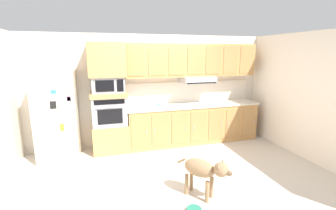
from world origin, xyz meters
name	(u,v)px	position (x,y,z in m)	size (l,w,h in m)	color
ground_plane	(164,159)	(0.00, 0.00, 0.00)	(9.60, 9.60, 0.00)	beige
back_kitchen_wall	(151,90)	(0.00, 1.11, 1.25)	(6.20, 0.12, 2.50)	silver
side_panel_right	(284,92)	(2.80, 0.00, 1.25)	(0.12, 7.10, 2.50)	white
refrigerator	(57,116)	(-2.00, 0.68, 0.88)	(0.76, 0.73, 1.76)	silver
oven_base_cabinet	(111,137)	(-0.99, 0.75, 0.30)	(0.74, 0.62, 0.60)	tan
built_in_oven	(109,110)	(-0.99, 0.75, 0.90)	(0.70, 0.62, 0.60)	#A8AAAF
appliance_mid_shelf	(108,94)	(-0.99, 0.75, 1.25)	(0.74, 0.62, 0.10)	tan
microwave	(108,84)	(-0.99, 0.75, 1.46)	(0.64, 0.54, 0.32)	#A8AAAF
appliance_upper_cabinet	(107,60)	(-0.99, 0.75, 1.96)	(0.74, 0.62, 0.68)	tan
lower_cabinet_run	(193,124)	(0.94, 0.75, 0.44)	(3.11, 0.63, 0.88)	tan
countertop_slab	(194,105)	(0.94, 0.75, 0.90)	(3.15, 0.64, 0.04)	silver
backsplash_panel	(189,92)	(0.94, 1.04, 1.17)	(3.15, 0.02, 0.50)	white
upper_cabinet_with_hood	(193,61)	(0.95, 0.87, 1.90)	(3.11, 0.48, 0.88)	tan
screwdriver	(158,105)	(0.10, 0.85, 0.93)	(0.15, 0.16, 0.03)	blue
dog	(204,170)	(0.21, -1.42, 0.44)	(0.59, 0.73, 0.65)	#997551
dog_food_bowl	(194,210)	(-0.05, -1.71, 0.03)	(0.20, 0.20, 0.06)	#267F66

